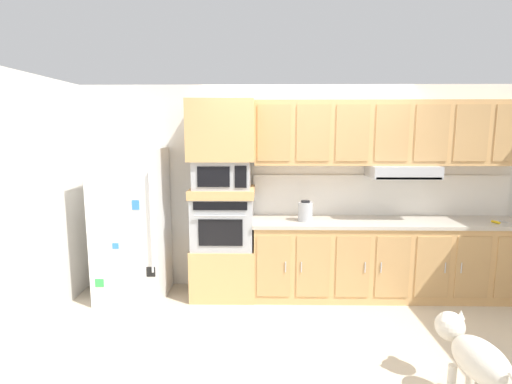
{
  "coord_description": "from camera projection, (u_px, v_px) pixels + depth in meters",
  "views": [
    {
      "loc": [
        -0.53,
        -3.8,
        1.97
      ],
      "look_at": [
        -0.6,
        0.42,
        1.3
      ],
      "focal_mm": 27.8,
      "sensor_mm": 36.0,
      "label": 1
    }
  ],
  "objects": [
    {
      "name": "ground_plane",
      "position": [
        314.0,
        324.0,
        4.05
      ],
      "size": [
        9.6,
        9.6,
        0.0
      ],
      "primitive_type": "plane",
      "color": "beige"
    },
    {
      "name": "back_kitchen_wall",
      "position": [
        305.0,
        188.0,
        4.95
      ],
      "size": [
        6.2,
        0.12,
        2.5
      ],
      "primitive_type": "cube",
      "color": "silver",
      "rests_on": "ground"
    },
    {
      "name": "side_panel_left",
      "position": [
        32.0,
        203.0,
        3.9
      ],
      "size": [
        0.12,
        7.1,
        2.5
      ],
      "primitive_type": "cube",
      "color": "silver",
      "rests_on": "ground"
    },
    {
      "name": "refrigerator",
      "position": [
        132.0,
        224.0,
        4.61
      ],
      "size": [
        0.76,
        0.73,
        1.76
      ],
      "color": "white",
      "rests_on": "ground"
    },
    {
      "name": "oven_base_cabinet",
      "position": [
        224.0,
        270.0,
        4.76
      ],
      "size": [
        0.74,
        0.62,
        0.6
      ],
      "primitive_type": "cube",
      "color": "tan",
      "rests_on": "ground"
    },
    {
      "name": "built_in_oven",
      "position": [
        223.0,
        221.0,
        4.66
      ],
      "size": [
        0.7,
        0.62,
        0.6
      ],
      "color": "#A8AAAF",
      "rests_on": "oven_base_cabinet"
    },
    {
      "name": "appliance_mid_shelf",
      "position": [
        223.0,
        192.0,
        4.61
      ],
      "size": [
        0.74,
        0.62,
        0.1
      ],
      "primitive_type": "cube",
      "color": "tan",
      "rests_on": "built_in_oven"
    },
    {
      "name": "microwave",
      "position": [
        222.0,
        174.0,
        4.57
      ],
      "size": [
        0.64,
        0.54,
        0.32
      ],
      "color": "#A8AAAF",
      "rests_on": "appliance_mid_shelf"
    },
    {
      "name": "appliance_upper_cabinet",
      "position": [
        222.0,
        130.0,
        4.5
      ],
      "size": [
        0.74,
        0.62,
        0.68
      ],
      "primitive_type": "cube",
      "color": "tan",
      "rests_on": "microwave"
    },
    {
      "name": "lower_cabinet_run",
      "position": [
        384.0,
        260.0,
        4.7
      ],
      "size": [
        3.09,
        0.63,
        0.88
      ],
      "color": "tan",
      "rests_on": "ground"
    },
    {
      "name": "countertop_slab",
      "position": [
        386.0,
        222.0,
        4.63
      ],
      "size": [
        3.13,
        0.64,
        0.04
      ],
      "primitive_type": "cube",
      "color": "#BCB2A3",
      "rests_on": "lower_cabinet_run"
    },
    {
      "name": "backsplash_panel",
      "position": [
        380.0,
        195.0,
        4.87
      ],
      "size": [
        3.13,
        0.02,
        0.5
      ],
      "primitive_type": "cube",
      "color": "white",
      "rests_on": "countertop_slab"
    },
    {
      "name": "upper_cabinet_with_hood",
      "position": [
        388.0,
        135.0,
        4.59
      ],
      "size": [
        3.09,
        0.48,
        0.88
      ],
      "color": "tan",
      "rests_on": "backsplash_panel"
    },
    {
      "name": "screwdriver",
      "position": [
        496.0,
        222.0,
        4.48
      ],
      "size": [
        0.16,
        0.15,
        0.03
      ],
      "color": "yellow",
      "rests_on": "countertop_slab"
    },
    {
      "name": "electric_kettle",
      "position": [
        305.0,
        211.0,
        4.58
      ],
      "size": [
        0.17,
        0.17,
        0.24
      ],
      "color": "#A8AAAF",
      "rests_on": "countertop_slab"
    },
    {
      "name": "dog",
      "position": [
        473.0,
        355.0,
        2.8
      ],
      "size": [
        0.36,
        0.92,
        0.6
      ],
      "rotation": [
        0.0,
        0.0,
        1.74
      ],
      "color": "beige",
      "rests_on": "ground"
    }
  ]
}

